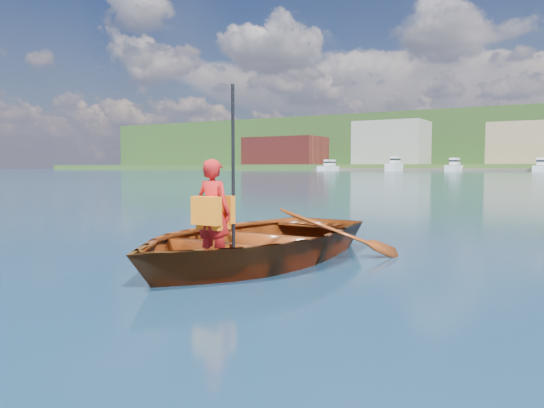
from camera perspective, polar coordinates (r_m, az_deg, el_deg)
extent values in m
plane|color=#0C273E|center=(7.11, -8.66, -5.40)|extent=(600.00, 600.00, 0.00)
imported|color=brown|center=(6.51, -2.24, -3.87)|extent=(3.05, 4.14, 0.83)
imported|color=red|center=(5.66, -6.31, -0.94)|extent=(0.43, 0.29, 1.14)
cube|color=orange|center=(5.57, -7.09, -0.72)|extent=(0.34, 0.12, 0.30)
cube|color=orange|center=(5.76, -5.55, -0.56)|extent=(0.34, 0.10, 0.30)
cube|color=orange|center=(5.68, -6.30, -2.45)|extent=(0.31, 0.23, 0.05)
cylinder|color=black|center=(5.67, -4.20, 3.07)|extent=(0.04, 0.04, 1.93)
cube|color=maroon|center=(194.94, 1.40, 5.72)|extent=(28.00, 16.00, 10.00)
cube|color=gray|center=(179.09, 12.74, 6.41)|extent=(22.00, 16.00, 14.00)
cube|color=white|center=(162.91, 6.07, 3.80)|extent=(2.86, 10.22, 1.61)
cube|color=white|center=(163.85, 6.22, 4.45)|extent=(2.00, 4.60, 1.80)
cube|color=black|center=(163.85, 6.22, 4.48)|extent=(2.06, 4.81, 0.50)
cube|color=white|center=(155.57, 13.00, 3.82)|extent=(2.59, 9.25, 2.35)
cube|color=white|center=(156.47, 13.11, 4.66)|extent=(1.81, 4.16, 1.80)
cube|color=black|center=(156.47, 13.12, 4.70)|extent=(1.86, 4.35, 0.50)
cube|color=white|center=(151.46, 18.97, 3.62)|extent=(2.84, 10.15, 1.82)
cube|color=white|center=(152.46, 19.06, 4.37)|extent=(1.99, 4.57, 1.80)
cube|color=black|center=(152.47, 19.06, 4.41)|extent=(2.05, 4.77, 0.50)
cube|color=white|center=(148.70, 27.10, 3.37)|extent=(3.80, 13.55, 1.68)
cube|color=white|center=(150.06, 27.15, 4.10)|extent=(2.66, 6.10, 1.80)
cube|color=black|center=(150.06, 27.15, 4.14)|extent=(2.73, 6.37, 0.50)
cylinder|color=#382314|center=(227.45, 20.29, 5.92)|extent=(0.80, 0.80, 4.19)
sphere|color=#2B5B21|center=(227.73, 20.33, 7.32)|extent=(7.83, 7.83, 7.83)
cylinder|color=#382314|center=(216.59, 12.04, 5.02)|extent=(0.80, 0.80, 2.64)
sphere|color=#2B5B21|center=(216.69, 12.06, 5.95)|extent=(4.92, 4.92, 4.92)
cylinder|color=#382314|center=(216.97, 22.51, 5.35)|extent=(0.80, 0.80, 3.12)
sphere|color=#2B5B21|center=(217.13, 22.54, 6.45)|extent=(5.82, 5.82, 5.82)
cylinder|color=#382314|center=(299.17, 10.85, 7.67)|extent=(0.80, 0.80, 3.09)
sphere|color=#2B5B21|center=(299.47, 10.86, 8.46)|extent=(5.77, 5.77, 5.77)
cylinder|color=#382314|center=(279.59, 18.02, 7.56)|extent=(0.80, 0.80, 4.14)
sphere|color=#2B5B21|center=(280.01, 18.04, 8.69)|extent=(7.73, 7.73, 7.73)
cylinder|color=#382314|center=(303.49, 3.01, 7.32)|extent=(0.80, 0.80, 4.10)
sphere|color=#2B5B21|center=(303.85, 3.01, 8.35)|extent=(7.66, 7.66, 7.66)
cylinder|color=#382314|center=(258.83, 18.86, 6.84)|extent=(0.80, 0.80, 2.77)
sphere|color=#2B5B21|center=(259.05, 18.87, 7.65)|extent=(5.17, 5.17, 5.17)
cylinder|color=#382314|center=(273.81, 19.77, 7.27)|extent=(0.80, 0.80, 2.54)
sphere|color=#2B5B21|center=(274.04, 19.79, 7.98)|extent=(4.75, 4.75, 4.75)
cylinder|color=#382314|center=(259.40, 13.18, 6.73)|extent=(0.80, 0.80, 3.15)
sphere|color=#2B5B21|center=(259.64, 13.20, 7.65)|extent=(5.87, 5.87, 5.87)
cylinder|color=#382314|center=(268.48, 16.61, 7.06)|extent=(0.80, 0.80, 2.57)
sphere|color=#2B5B21|center=(268.69, 16.62, 7.79)|extent=(4.80, 4.80, 4.80)
cylinder|color=#382314|center=(311.18, 3.24, 7.50)|extent=(0.80, 0.80, 4.01)
sphere|color=#2B5B21|center=(311.56, 3.25, 8.48)|extent=(7.49, 7.49, 7.49)
cylinder|color=#382314|center=(277.99, 25.14, 7.46)|extent=(0.80, 0.80, 3.23)
sphere|color=#2B5B21|center=(278.31, 25.17, 8.35)|extent=(6.04, 6.04, 6.04)
cylinder|color=#382314|center=(226.73, 10.43, 5.49)|extent=(0.80, 0.80, 3.64)
sphere|color=#2B5B21|center=(226.91, 10.45, 6.72)|extent=(6.80, 6.80, 6.80)
cylinder|color=#382314|center=(205.36, 24.86, 4.83)|extent=(0.80, 0.80, 3.34)
sphere|color=#2B5B21|center=(205.50, 24.90, 6.07)|extent=(6.23, 6.23, 6.23)
cylinder|color=#382314|center=(263.19, 26.29, 7.10)|extent=(0.80, 0.80, 3.91)
sphere|color=#2B5B21|center=(263.56, 26.33, 8.23)|extent=(7.31, 7.31, 7.31)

